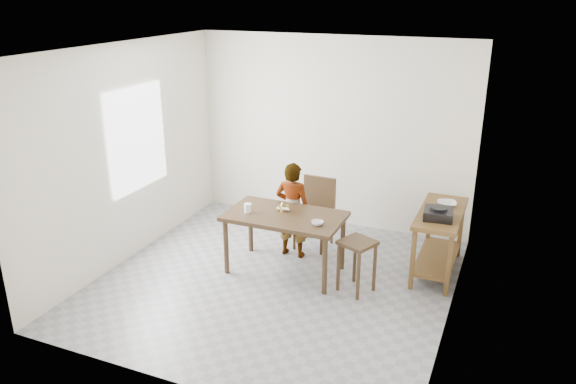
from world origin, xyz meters
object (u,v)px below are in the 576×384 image
at_px(dining_table, 285,243).
at_px(prep_counter, 438,242).
at_px(child, 293,210).
at_px(dining_chair, 314,214).
at_px(stool, 356,266).

distance_m(dining_table, prep_counter, 1.86).
height_order(child, dining_chair, child).
distance_m(child, stool, 1.21).
bearing_deg(dining_chair, dining_table, -93.82).
relative_size(child, dining_chair, 1.35).
bearing_deg(stool, prep_counter, 46.50).
relative_size(dining_table, child, 1.11).
xyz_separation_m(child, dining_chair, (0.16, 0.34, -0.16)).
xyz_separation_m(dining_table, dining_chair, (0.08, 0.78, 0.09)).
height_order(dining_table, stool, dining_table).
relative_size(dining_table, prep_counter, 1.17).
xyz_separation_m(child, stool, (1.02, -0.57, -0.32)).
distance_m(child, dining_chair, 0.41).
bearing_deg(prep_counter, dining_chair, 177.09).
bearing_deg(dining_table, child, 100.41).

